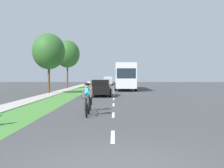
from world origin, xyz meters
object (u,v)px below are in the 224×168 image
Objects in this scene: sedan_black at (101,88)px; street_tree_near at (49,52)px; cyclist_trailing at (89,96)px; suv_silver at (108,80)px; cyclist_lead at (88,99)px; street_tree_far at (67,54)px; bus_white at (124,75)px.

street_tree_near reaches higher than sedan_black.
street_tree_near is at bearing 147.30° from sedan_black.
suv_silver reaches higher than cyclist_trailing.
cyclist_lead and cyclist_trailing have the same top height.
bus_white is at bearing -22.82° from street_tree_far.
suv_silver is at bearing 69.09° from street_tree_far.
suv_silver is (-2.67, 18.87, -1.03)m from bus_white.
bus_white reaches higher than suv_silver.
sedan_black is 12.56m from bus_white.
street_tree_near is at bearing -134.60° from bus_white.
street_tree_far is (-5.83, 15.79, 4.42)m from sedan_black.
cyclist_trailing is at bearing -77.85° from street_tree_far.
suv_silver reaches higher than cyclist_lead.
bus_white is at bearing 83.19° from cyclist_trailing.
bus_white reaches higher than sedan_black.
cyclist_lead is 17.70m from street_tree_near.
street_tree_near is (-5.65, 14.60, 3.68)m from cyclist_trailing.
bus_white is 1.81× the size of street_tree_near.
street_tree_near is 12.13m from street_tree_far.
street_tree_near is (-5.73, 3.68, 3.72)m from sedan_black.
street_tree_near is at bearing 109.37° from cyclist_lead.
street_tree_far is at bearing 110.28° from sedan_black.
cyclist_lead is at bearing -89.96° from sedan_black.
street_tree_near is (-5.74, -27.40, 3.54)m from suv_silver.
sedan_black is at bearing -102.36° from bus_white.
street_tree_near is (-5.74, 16.34, 3.68)m from cyclist_lead.
cyclist_lead is 12.66m from sedan_black.
cyclist_lead is at bearing -78.39° from street_tree_far.
suv_silver reaches higher than sedan_black.
cyclist_lead is 1.00× the size of cyclist_trailing.
street_tree_far is (-5.84, -15.29, 4.24)m from suv_silver.
street_tree_far is at bearing 101.61° from cyclist_lead.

